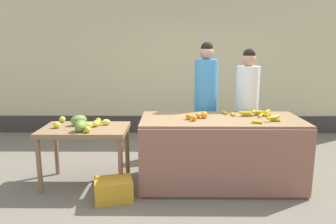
{
  "coord_description": "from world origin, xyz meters",
  "views": [
    {
      "loc": [
        -0.24,
        -4.02,
        1.8
      ],
      "look_at": [
        -0.27,
        0.15,
        0.95
      ],
      "focal_mm": 34.05,
      "sensor_mm": 36.0,
      "label": 1
    }
  ],
  "objects_px": {
    "vendor_woman_white_shirt": "(247,108)",
    "vendor_woman_blue_shirt": "(206,105)",
    "produce_sack": "(151,144)",
    "produce_crate": "(114,190)"
  },
  "relations": [
    {
      "from": "vendor_woman_white_shirt",
      "to": "vendor_woman_blue_shirt",
      "type": "bearing_deg",
      "value": -179.42
    },
    {
      "from": "vendor_woman_white_shirt",
      "to": "produce_sack",
      "type": "xyz_separation_m",
      "value": [
        -1.46,
        0.17,
        -0.63
      ]
    },
    {
      "from": "vendor_woman_blue_shirt",
      "to": "vendor_woman_white_shirt",
      "type": "xyz_separation_m",
      "value": [
        0.62,
        0.01,
        -0.05
      ]
    },
    {
      "from": "vendor_woman_white_shirt",
      "to": "produce_sack",
      "type": "height_order",
      "value": "vendor_woman_white_shirt"
    },
    {
      "from": "produce_crate",
      "to": "produce_sack",
      "type": "bearing_deg",
      "value": 75.14
    },
    {
      "from": "produce_crate",
      "to": "produce_sack",
      "type": "distance_m",
      "value": 1.42
    },
    {
      "from": "vendor_woman_blue_shirt",
      "to": "produce_sack",
      "type": "relative_size",
      "value": 3.49
    },
    {
      "from": "produce_crate",
      "to": "vendor_woman_white_shirt",
      "type": "bearing_deg",
      "value": 33.12
    },
    {
      "from": "produce_sack",
      "to": "produce_crate",
      "type": "bearing_deg",
      "value": -104.86
    },
    {
      "from": "vendor_woman_white_shirt",
      "to": "produce_sack",
      "type": "bearing_deg",
      "value": 173.24
    }
  ]
}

